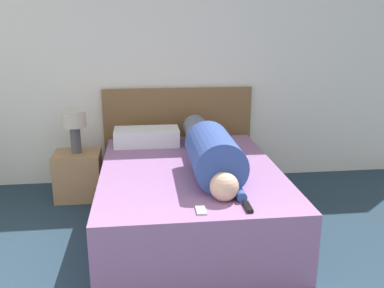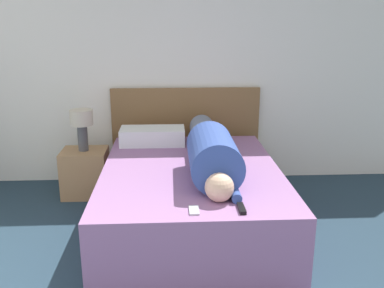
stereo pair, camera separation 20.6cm
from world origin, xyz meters
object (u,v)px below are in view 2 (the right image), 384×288
Objects in this scene: pillow_near_headboard at (153,136)px; bed at (191,197)px; person_lying at (211,150)px; tv_remote at (242,208)px; cell_phone at (194,210)px; nightstand at (85,173)px; table_lamp at (82,122)px.

bed is at bearing -64.95° from pillow_near_headboard.
tv_remote is (0.13, -0.79, -0.15)m from person_lying.
person_lying is (0.16, -0.04, 0.43)m from bed.
tv_remote is 1.15× the size of cell_phone.
person_lying is 0.82m from tv_remote.
pillow_near_headboard is at bearing -0.44° from nightstand.
bed is 0.88m from cell_phone.
table_lamp is 3.14× the size of cell_phone.
nightstand is 3.12× the size of tv_remote.
tv_remote is at bearing -50.28° from table_lamp.
tv_remote is (0.63, -1.57, -0.07)m from pillow_near_headboard.
tv_remote is at bearing -50.28° from nightstand.
table_lamp is 2.72× the size of tv_remote.
pillow_near_headboard is 1.69m from tv_remote.
cell_phone is (-0.02, -0.83, 0.27)m from bed.
table_lamp is at bearing 144.18° from bed.
cell_phone is at bearing -102.83° from person_lying.
bed is 1.15× the size of person_lying.
table_lamp is 1.42m from person_lying.
bed is at bearing 88.40° from cell_phone.
person_lying is (1.18, -0.78, 0.45)m from nightstand.
person_lying reaches higher than table_lamp.
nightstand is 1.89m from cell_phone.
bed is at bearing -35.82° from nightstand.
table_lamp reaches higher than tv_remote.
pillow_near_headboard is at bearing 115.05° from bed.
bed reaches higher than nightstand.
person_lying reaches higher than cell_phone.
bed is at bearing 164.57° from person_lying.
person_lying is at bearing -33.53° from table_lamp.
bed is 1.35m from table_lamp.
bed is 0.88m from pillow_near_headboard.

